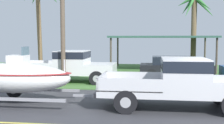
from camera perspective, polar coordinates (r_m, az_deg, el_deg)
name	(u,v)px	position (r m, az deg, el deg)	size (l,w,h in m)	color
ground	(188,79)	(18.46, 14.87, -3.36)	(36.00, 22.00, 0.11)	#38383D
pickup_truck_towing	(183,81)	(10.61, 13.88, -3.60)	(5.48, 2.17, 1.82)	silver
boat_on_trailer	(12,77)	(11.81, -19.10, -2.89)	(5.88, 2.29, 2.22)	gray
parked_pickup_background	(72,65)	(16.50, -7.92, -0.57)	(5.85, 2.04, 1.83)	silver
parked_sedan_far	(175,68)	(18.77, 12.35, -1.09)	(4.51, 1.86, 1.38)	black
carport_awning	(162,38)	(23.00, 9.78, 4.79)	(7.93, 4.92, 2.71)	#4C4238
palm_tree_near_left	(195,14)	(23.34, 16.12, 9.08)	(2.92, 2.90, 6.04)	brown
utility_pole	(62,0)	(15.38, -9.79, 12.06)	(0.24, 1.80, 8.72)	brown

